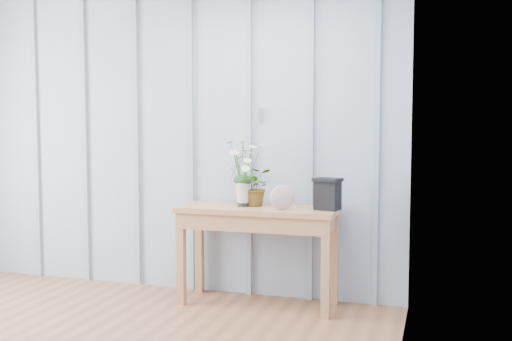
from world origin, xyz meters
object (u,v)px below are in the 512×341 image
(felt_disc_vessel, at_px, (282,197))
(carved_box, at_px, (328,194))
(sideboard, at_px, (258,222))
(daisy_vase, at_px, (243,164))

(felt_disc_vessel, height_order, carved_box, carved_box)
(sideboard, bearing_deg, daisy_vase, -176.47)
(daisy_vase, xyz_separation_m, felt_disc_vessel, (0.33, -0.09, -0.23))
(daisy_vase, height_order, carved_box, daisy_vase)
(sideboard, relative_size, daisy_vase, 2.30)
(carved_box, bearing_deg, felt_disc_vessel, -162.91)
(felt_disc_vessel, relative_size, carved_box, 0.79)
(sideboard, height_order, carved_box, carved_box)
(sideboard, height_order, daisy_vase, daisy_vase)
(sideboard, distance_m, felt_disc_vessel, 0.31)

